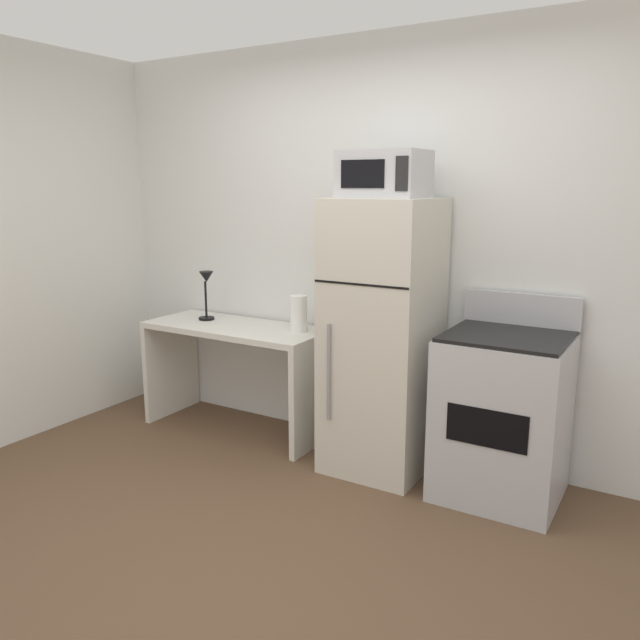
{
  "coord_description": "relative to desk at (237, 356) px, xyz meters",
  "views": [
    {
      "loc": [
        1.64,
        -1.96,
        1.7
      ],
      "look_at": [
        -0.18,
        1.1,
        0.93
      ],
      "focal_mm": 35.23,
      "sensor_mm": 36.0,
      "label": 1
    }
  ],
  "objects": [
    {
      "name": "paper_towel_roll",
      "position": [
        0.47,
        0.07,
        0.34
      ],
      "size": [
        0.11,
        0.11,
        0.24
      ],
      "primitive_type": "cylinder",
      "color": "white",
      "rests_on": "desk"
    },
    {
      "name": "microwave",
      "position": [
        1.12,
        -0.05,
        1.22
      ],
      "size": [
        0.46,
        0.35,
        0.26
      ],
      "color": "#B7B7BC",
      "rests_on": "refrigerator"
    },
    {
      "name": "wall_back_white",
      "position": [
        1.01,
        0.34,
        0.77
      ],
      "size": [
        5.0,
        0.1,
        2.6
      ],
      "primitive_type": "cube",
      "color": "silver",
      "rests_on": "ground"
    },
    {
      "name": "refrigerator",
      "position": [
        1.12,
        -0.03,
        0.28
      ],
      "size": [
        0.58,
        0.62,
        1.62
      ],
      "color": "beige",
      "rests_on": "ground"
    },
    {
      "name": "desk_lamp",
      "position": [
        -0.27,
        0.02,
        0.46
      ],
      "size": [
        0.14,
        0.12,
        0.35
      ],
      "color": "black",
      "rests_on": "desk"
    },
    {
      "name": "oven_range",
      "position": [
        1.85,
        -0.03,
        -0.07
      ],
      "size": [
        0.65,
        0.61,
        1.1
      ],
      "color": "#B7B7BC",
      "rests_on": "ground"
    },
    {
      "name": "ground_plane",
      "position": [
        1.01,
        -1.36,
        -0.53
      ],
      "size": [
        12.0,
        12.0,
        0.0
      ],
      "primitive_type": "plane",
      "color": "brown"
    },
    {
      "name": "desk",
      "position": [
        0.0,
        0.0,
        0.0
      ],
      "size": [
        1.3,
        0.54,
        0.75
      ],
      "color": "silver",
      "rests_on": "ground"
    }
  ]
}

